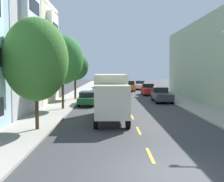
{
  "coord_description": "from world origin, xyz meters",
  "views": [
    {
      "loc": [
        -1.8,
        -9.81,
        3.79
      ],
      "look_at": [
        -1.61,
        20.72,
        1.49
      ],
      "focal_mm": 42.97,
      "sensor_mm": 36.0,
      "label": 1
    }
  ],
  "objects_px": {
    "parked_wagon_forest": "(87,98)",
    "parked_sedan_black": "(99,84)",
    "parked_pickup_red": "(148,90)",
    "parked_pickup_white": "(140,85)",
    "street_tree_nearest": "(36,60)",
    "moving_orange_sedan": "(129,86)",
    "parked_pickup_charcoal": "(161,95)",
    "street_tree_second": "(62,60)",
    "delivery_box_truck": "(110,95)",
    "street_tree_third": "(75,66)"
  },
  "relations": [
    {
      "from": "parked_pickup_white",
      "to": "parked_sedan_black",
      "type": "xyz_separation_m",
      "value": [
        -8.67,
        5.21,
        -0.08
      ]
    },
    {
      "from": "street_tree_second",
      "to": "parked_pickup_charcoal",
      "type": "xyz_separation_m",
      "value": [
        10.89,
        6.87,
        -4.03
      ]
    },
    {
      "from": "parked_pickup_red",
      "to": "parked_pickup_white",
      "type": "height_order",
      "value": "same"
    },
    {
      "from": "street_tree_second",
      "to": "parked_sedan_black",
      "type": "distance_m",
      "value": 34.67
    },
    {
      "from": "parked_sedan_black",
      "to": "delivery_box_truck",
      "type": "bearing_deg",
      "value": -86.38
    },
    {
      "from": "street_tree_second",
      "to": "parked_sedan_black",
      "type": "xyz_separation_m",
      "value": [
        2.08,
        34.36,
        -4.11
      ]
    },
    {
      "from": "street_tree_nearest",
      "to": "delivery_box_truck",
      "type": "height_order",
      "value": "street_tree_nearest"
    },
    {
      "from": "parked_pickup_red",
      "to": "moving_orange_sedan",
      "type": "bearing_deg",
      "value": 106.85
    },
    {
      "from": "parked_pickup_charcoal",
      "to": "moving_orange_sedan",
      "type": "xyz_separation_m",
      "value": [
        -2.69,
        17.65,
        0.16
      ]
    },
    {
      "from": "street_tree_second",
      "to": "parked_pickup_charcoal",
      "type": "distance_m",
      "value": 13.49
    },
    {
      "from": "parked_pickup_charcoal",
      "to": "moving_orange_sedan",
      "type": "height_order",
      "value": "moving_orange_sedan"
    },
    {
      "from": "street_tree_nearest",
      "to": "moving_orange_sedan",
      "type": "bearing_deg",
      "value": 76.32
    },
    {
      "from": "parked_wagon_forest",
      "to": "parked_pickup_charcoal",
      "type": "distance_m",
      "value": 9.37
    },
    {
      "from": "parked_pickup_red",
      "to": "moving_orange_sedan",
      "type": "distance_m",
      "value": 8.46
    },
    {
      "from": "parked_pickup_red",
      "to": "parked_pickup_charcoal",
      "type": "bearing_deg",
      "value": -88.58
    },
    {
      "from": "parked_pickup_charcoal",
      "to": "parked_pickup_red",
      "type": "bearing_deg",
      "value": 91.42
    },
    {
      "from": "parked_pickup_white",
      "to": "street_tree_second",
      "type": "bearing_deg",
      "value": -110.24
    },
    {
      "from": "street_tree_nearest",
      "to": "parked_pickup_red",
      "type": "relative_size",
      "value": 1.31
    },
    {
      "from": "street_tree_third",
      "to": "parked_pickup_charcoal",
      "type": "xyz_separation_m",
      "value": [
        10.89,
        -2.3,
        -3.55
      ]
    },
    {
      "from": "parked_wagon_forest",
      "to": "parked_sedan_black",
      "type": "relative_size",
      "value": 1.04
    },
    {
      "from": "street_tree_nearest",
      "to": "parked_pickup_white",
      "type": "bearing_deg",
      "value": 74.33
    },
    {
      "from": "delivery_box_truck",
      "to": "parked_sedan_black",
      "type": "xyz_separation_m",
      "value": [
        -2.51,
        39.61,
        -1.22
      ]
    },
    {
      "from": "street_tree_second",
      "to": "moving_orange_sedan",
      "type": "height_order",
      "value": "street_tree_second"
    },
    {
      "from": "street_tree_third",
      "to": "parked_pickup_white",
      "type": "distance_m",
      "value": 22.97
    },
    {
      "from": "street_tree_second",
      "to": "parked_pickup_white",
      "type": "distance_m",
      "value": 31.34
    },
    {
      "from": "delivery_box_truck",
      "to": "moving_orange_sedan",
      "type": "height_order",
      "value": "delivery_box_truck"
    },
    {
      "from": "street_tree_third",
      "to": "delivery_box_truck",
      "type": "bearing_deg",
      "value": -72.34
    },
    {
      "from": "street_tree_nearest",
      "to": "moving_orange_sedan",
      "type": "distance_m",
      "value": 34.85
    },
    {
      "from": "street_tree_third",
      "to": "parked_pickup_red",
      "type": "bearing_deg",
      "value": 34.27
    },
    {
      "from": "parked_pickup_white",
      "to": "parked_sedan_black",
      "type": "height_order",
      "value": "parked_pickup_white"
    },
    {
      "from": "parked_sedan_black",
      "to": "street_tree_nearest",
      "type": "bearing_deg",
      "value": -92.74
    },
    {
      "from": "parked_wagon_forest",
      "to": "parked_pickup_white",
      "type": "relative_size",
      "value": 0.89
    },
    {
      "from": "parked_pickup_charcoal",
      "to": "parked_wagon_forest",
      "type": "bearing_deg",
      "value": -160.7
    },
    {
      "from": "delivery_box_truck",
      "to": "parked_wagon_forest",
      "type": "relative_size",
      "value": 1.63
    },
    {
      "from": "parked_pickup_white",
      "to": "moving_orange_sedan",
      "type": "xyz_separation_m",
      "value": [
        -2.55,
        -4.63,
        0.16
      ]
    },
    {
      "from": "street_tree_third",
      "to": "parked_sedan_black",
      "type": "bearing_deg",
      "value": 85.27
    },
    {
      "from": "parked_pickup_charcoal",
      "to": "moving_orange_sedan",
      "type": "relative_size",
      "value": 1.11
    },
    {
      "from": "parked_pickup_red",
      "to": "parked_pickup_white",
      "type": "bearing_deg",
      "value": 89.56
    },
    {
      "from": "street_tree_second",
      "to": "parked_pickup_red",
      "type": "relative_size",
      "value": 1.34
    },
    {
      "from": "street_tree_third",
      "to": "parked_pickup_charcoal",
      "type": "bearing_deg",
      "value": -11.93
    },
    {
      "from": "parked_sedan_black",
      "to": "moving_orange_sedan",
      "type": "xyz_separation_m",
      "value": [
        6.12,
        -9.84,
        0.24
      ]
    },
    {
      "from": "delivery_box_truck",
      "to": "parked_wagon_forest",
      "type": "height_order",
      "value": "delivery_box_truck"
    },
    {
      "from": "street_tree_nearest",
      "to": "parked_sedan_black",
      "type": "distance_m",
      "value": 43.74
    },
    {
      "from": "parked_sedan_black",
      "to": "parked_pickup_charcoal",
      "type": "distance_m",
      "value": 28.87
    },
    {
      "from": "street_tree_second",
      "to": "parked_pickup_charcoal",
      "type": "height_order",
      "value": "street_tree_second"
    },
    {
      "from": "parked_sedan_black",
      "to": "moving_orange_sedan",
      "type": "bearing_deg",
      "value": -58.14
    },
    {
      "from": "street_tree_second",
      "to": "parked_wagon_forest",
      "type": "bearing_deg",
      "value": 61.56
    },
    {
      "from": "parked_sedan_black",
      "to": "street_tree_third",
      "type": "bearing_deg",
      "value": -94.73
    },
    {
      "from": "delivery_box_truck",
      "to": "parked_pickup_charcoal",
      "type": "distance_m",
      "value": 13.7
    },
    {
      "from": "parked_wagon_forest",
      "to": "parked_pickup_white",
      "type": "xyz_separation_m",
      "value": [
        8.71,
        25.39,
        0.02
      ]
    }
  ]
}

